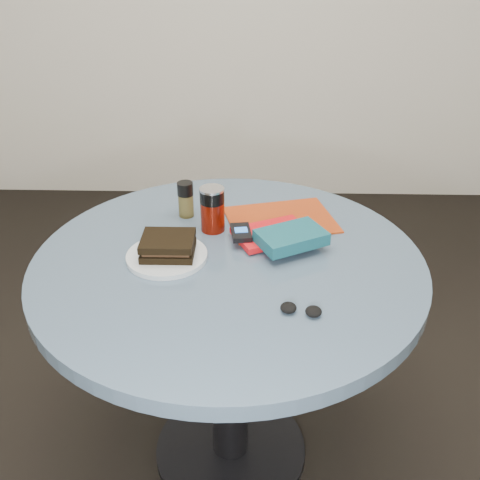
{
  "coord_description": "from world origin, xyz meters",
  "views": [
    {
      "loc": [
        0.06,
        -1.16,
        1.47
      ],
      "look_at": [
        0.03,
        0.0,
        0.8
      ],
      "focal_mm": 40.0,
      "sensor_mm": 36.0,
      "label": 1
    }
  ],
  "objects_px": {
    "mp3_player": "(241,232)",
    "novel": "(291,237)",
    "red_book": "(272,234)",
    "soda_can": "(212,209)",
    "table": "(229,308)",
    "pepper_grinder": "(186,199)",
    "magazine": "(281,220)",
    "headphones": "(301,310)",
    "plate": "(167,256)",
    "sandwich": "(168,245)"
  },
  "relations": [
    {
      "from": "mp3_player",
      "to": "novel",
      "type": "bearing_deg",
      "value": -16.56
    },
    {
      "from": "red_book",
      "to": "novel",
      "type": "bearing_deg",
      "value": -77.0
    },
    {
      "from": "mp3_player",
      "to": "soda_can",
      "type": "bearing_deg",
      "value": 140.73
    },
    {
      "from": "novel",
      "to": "table",
      "type": "bearing_deg",
      "value": 165.57
    },
    {
      "from": "pepper_grinder",
      "to": "magazine",
      "type": "relative_size",
      "value": 0.35
    },
    {
      "from": "novel",
      "to": "headphones",
      "type": "distance_m",
      "value": 0.27
    },
    {
      "from": "plate",
      "to": "soda_can",
      "type": "bearing_deg",
      "value": 55.33
    },
    {
      "from": "plate",
      "to": "table",
      "type": "bearing_deg",
      "value": 4.31
    },
    {
      "from": "table",
      "to": "soda_can",
      "type": "relative_size",
      "value": 7.91
    },
    {
      "from": "plate",
      "to": "magazine",
      "type": "bearing_deg",
      "value": 35.67
    },
    {
      "from": "plate",
      "to": "headphones",
      "type": "distance_m",
      "value": 0.39
    },
    {
      "from": "mp3_player",
      "to": "magazine",
      "type": "bearing_deg",
      "value": 48.36
    },
    {
      "from": "table",
      "to": "headphones",
      "type": "relative_size",
      "value": 10.3
    },
    {
      "from": "magazine",
      "to": "red_book",
      "type": "height_order",
      "value": "red_book"
    },
    {
      "from": "mp3_player",
      "to": "headphones",
      "type": "bearing_deg",
      "value": -65.75
    },
    {
      "from": "pepper_grinder",
      "to": "mp3_player",
      "type": "height_order",
      "value": "pepper_grinder"
    },
    {
      "from": "sandwich",
      "to": "novel",
      "type": "distance_m",
      "value": 0.32
    },
    {
      "from": "novel",
      "to": "mp3_player",
      "type": "height_order",
      "value": "novel"
    },
    {
      "from": "pepper_grinder",
      "to": "red_book",
      "type": "distance_m",
      "value": 0.28
    },
    {
      "from": "table",
      "to": "novel",
      "type": "xyz_separation_m",
      "value": [
        0.16,
        0.04,
        0.2
      ]
    },
    {
      "from": "plate",
      "to": "pepper_grinder",
      "type": "xyz_separation_m",
      "value": [
        0.02,
        0.24,
        0.05
      ]
    },
    {
      "from": "magazine",
      "to": "sandwich",
      "type": "bearing_deg",
      "value": -158.63
    },
    {
      "from": "plate",
      "to": "magazine",
      "type": "xyz_separation_m",
      "value": [
        0.3,
        0.21,
        -0.0
      ]
    },
    {
      "from": "table",
      "to": "novel",
      "type": "distance_m",
      "value": 0.26
    },
    {
      "from": "pepper_grinder",
      "to": "soda_can",
      "type": "bearing_deg",
      "value": -44.79
    },
    {
      "from": "plate",
      "to": "red_book",
      "type": "height_order",
      "value": "red_book"
    },
    {
      "from": "magazine",
      "to": "headphones",
      "type": "relative_size",
      "value": 3.07
    },
    {
      "from": "table",
      "to": "pepper_grinder",
      "type": "bearing_deg",
      "value": 120.52
    },
    {
      "from": "novel",
      "to": "mp3_player",
      "type": "relative_size",
      "value": 1.81
    },
    {
      "from": "table",
      "to": "mp3_player",
      "type": "distance_m",
      "value": 0.21
    },
    {
      "from": "soda_can",
      "to": "mp3_player",
      "type": "height_order",
      "value": "soda_can"
    },
    {
      "from": "magazine",
      "to": "table",
      "type": "bearing_deg",
      "value": -139.47
    },
    {
      "from": "pepper_grinder",
      "to": "headphones",
      "type": "bearing_deg",
      "value": -56.45
    },
    {
      "from": "sandwich",
      "to": "pepper_grinder",
      "type": "relative_size",
      "value": 1.26
    },
    {
      "from": "sandwich",
      "to": "soda_can",
      "type": "distance_m",
      "value": 0.18
    },
    {
      "from": "magazine",
      "to": "headphones",
      "type": "bearing_deg",
      "value": -100.83
    },
    {
      "from": "pepper_grinder",
      "to": "headphones",
      "type": "relative_size",
      "value": 1.08
    },
    {
      "from": "novel",
      "to": "sandwich",
      "type": "bearing_deg",
      "value": 160.85
    },
    {
      "from": "table",
      "to": "headphones",
      "type": "xyz_separation_m",
      "value": [
        0.17,
        -0.23,
        0.17
      ]
    },
    {
      "from": "mp3_player",
      "to": "headphones",
      "type": "distance_m",
      "value": 0.34
    },
    {
      "from": "pepper_grinder",
      "to": "mp3_player",
      "type": "relative_size",
      "value": 1.11
    },
    {
      "from": "headphones",
      "to": "sandwich",
      "type": "bearing_deg",
      "value": 145.44
    },
    {
      "from": "sandwich",
      "to": "magazine",
      "type": "xyz_separation_m",
      "value": [
        0.29,
        0.21,
        -0.03
      ]
    },
    {
      "from": "soda_can",
      "to": "red_book",
      "type": "distance_m",
      "value": 0.18
    },
    {
      "from": "magazine",
      "to": "red_book",
      "type": "xyz_separation_m",
      "value": [
        -0.03,
        -0.1,
        0.01
      ]
    },
    {
      "from": "mp3_player",
      "to": "headphones",
      "type": "relative_size",
      "value": 0.97
    },
    {
      "from": "sandwich",
      "to": "red_book",
      "type": "relative_size",
      "value": 0.68
    },
    {
      "from": "soda_can",
      "to": "magazine",
      "type": "bearing_deg",
      "value": 17.35
    },
    {
      "from": "red_book",
      "to": "magazine",
      "type": "bearing_deg",
      "value": 49.72
    },
    {
      "from": "plate",
      "to": "headphones",
      "type": "xyz_separation_m",
      "value": [
        0.32,
        -0.22,
        0.0
      ]
    }
  ]
}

